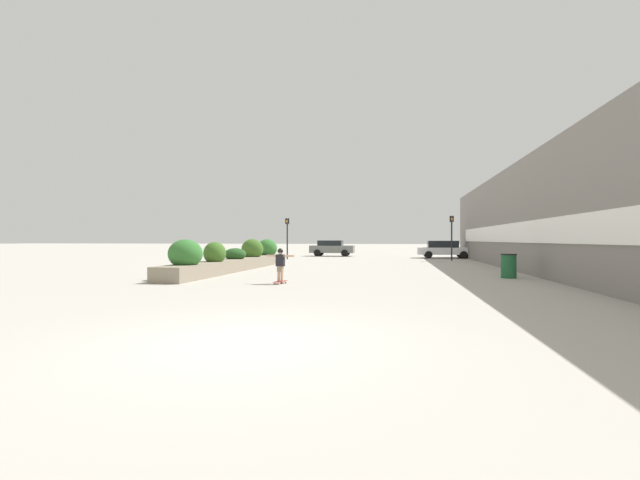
{
  "coord_description": "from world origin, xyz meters",
  "views": [
    {
      "loc": [
        2.29,
        -6.19,
        1.57
      ],
      "look_at": [
        -1.19,
        13.23,
        1.55
      ],
      "focal_mm": 24.0,
      "sensor_mm": 36.0,
      "label": 1
    }
  ],
  "objects_px": {
    "skateboard": "(280,282)",
    "car_leftmost": "(444,249)",
    "trash_bin": "(509,266)",
    "traffic_light_right": "(452,230)",
    "car_center_left": "(332,248)",
    "skateboarder": "(280,261)",
    "traffic_light_left": "(287,231)",
    "car_center_right": "(565,250)"
  },
  "relations": [
    {
      "from": "car_center_left",
      "to": "traffic_light_right",
      "type": "distance_m",
      "value": 12.49
    },
    {
      "from": "skateboarder",
      "to": "car_center_right",
      "type": "bearing_deg",
      "value": 65.67
    },
    {
      "from": "trash_bin",
      "to": "car_leftmost",
      "type": "relative_size",
      "value": 0.22
    },
    {
      "from": "skateboard",
      "to": "trash_bin",
      "type": "distance_m",
      "value": 9.38
    },
    {
      "from": "skateboard",
      "to": "car_leftmost",
      "type": "bearing_deg",
      "value": 83.89
    },
    {
      "from": "trash_bin",
      "to": "car_leftmost",
      "type": "bearing_deg",
      "value": 91.59
    },
    {
      "from": "car_center_right",
      "to": "car_leftmost",
      "type": "bearing_deg",
      "value": 88.84
    },
    {
      "from": "skateboard",
      "to": "traffic_light_left",
      "type": "bearing_deg",
      "value": 117.13
    },
    {
      "from": "skateboarder",
      "to": "traffic_light_left",
      "type": "xyz_separation_m",
      "value": [
        -4.55,
        18.47,
        1.45
      ]
    },
    {
      "from": "traffic_light_left",
      "to": "traffic_light_right",
      "type": "bearing_deg",
      "value": -0.95
    },
    {
      "from": "trash_bin",
      "to": "traffic_light_left",
      "type": "distance_m",
      "value": 19.75
    },
    {
      "from": "trash_bin",
      "to": "traffic_light_right",
      "type": "bearing_deg",
      "value": 91.84
    },
    {
      "from": "trash_bin",
      "to": "car_center_left",
      "type": "distance_m",
      "value": 24.1
    },
    {
      "from": "car_center_left",
      "to": "car_center_right",
      "type": "height_order",
      "value": "car_center_left"
    },
    {
      "from": "skateboard",
      "to": "traffic_light_right",
      "type": "distance_m",
      "value": 20.09
    },
    {
      "from": "traffic_light_left",
      "to": "car_center_left",
      "type": "bearing_deg",
      "value": 69.96
    },
    {
      "from": "car_leftmost",
      "to": "car_center_right",
      "type": "height_order",
      "value": "car_leftmost"
    },
    {
      "from": "car_center_right",
      "to": "traffic_light_right",
      "type": "height_order",
      "value": "traffic_light_right"
    },
    {
      "from": "car_center_right",
      "to": "traffic_light_right",
      "type": "bearing_deg",
      "value": 115.02
    },
    {
      "from": "traffic_light_left",
      "to": "car_center_right",
      "type": "bearing_deg",
      "value": 10.68
    },
    {
      "from": "trash_bin",
      "to": "traffic_light_right",
      "type": "height_order",
      "value": "traffic_light_right"
    },
    {
      "from": "traffic_light_right",
      "to": "car_center_left",
      "type": "bearing_deg",
      "value": 144.47
    },
    {
      "from": "skateboard",
      "to": "car_center_left",
      "type": "relative_size",
      "value": 0.18
    },
    {
      "from": "skateboard",
      "to": "car_leftmost",
      "type": "xyz_separation_m",
      "value": [
        8.03,
        22.8,
        0.7
      ]
    },
    {
      "from": "traffic_light_right",
      "to": "traffic_light_left",
      "type": "bearing_deg",
      "value": 179.05
    },
    {
      "from": "traffic_light_left",
      "to": "trash_bin",
      "type": "bearing_deg",
      "value": -48.21
    },
    {
      "from": "skateboard",
      "to": "skateboarder",
      "type": "relative_size",
      "value": 0.64
    },
    {
      "from": "traffic_light_left",
      "to": "car_leftmost",
      "type": "bearing_deg",
      "value": 19.02
    },
    {
      "from": "car_center_right",
      "to": "traffic_light_left",
      "type": "height_order",
      "value": "traffic_light_left"
    },
    {
      "from": "car_center_left",
      "to": "traffic_light_right",
      "type": "height_order",
      "value": "traffic_light_right"
    },
    {
      "from": "skateboarder",
      "to": "car_center_right",
      "type": "distance_m",
      "value": 28.55
    },
    {
      "from": "skateboard",
      "to": "skateboarder",
      "type": "height_order",
      "value": "skateboarder"
    },
    {
      "from": "trash_bin",
      "to": "traffic_light_left",
      "type": "xyz_separation_m",
      "value": [
        -13.11,
        14.67,
        1.75
      ]
    },
    {
      "from": "skateboarder",
      "to": "car_leftmost",
      "type": "xyz_separation_m",
      "value": [
        8.03,
        22.8,
        -0.03
      ]
    },
    {
      "from": "skateboard",
      "to": "car_center_right",
      "type": "bearing_deg",
      "value": 65.67
    },
    {
      "from": "skateboarder",
      "to": "traffic_light_left",
      "type": "distance_m",
      "value": 19.07
    },
    {
      "from": "car_leftmost",
      "to": "traffic_light_right",
      "type": "distance_m",
      "value": 4.79
    },
    {
      "from": "trash_bin",
      "to": "car_center_right",
      "type": "distance_m",
      "value": 20.8
    },
    {
      "from": "car_center_right",
      "to": "traffic_light_right",
      "type": "xyz_separation_m",
      "value": [
        -9.33,
        -4.36,
        1.54
      ]
    },
    {
      "from": "traffic_light_right",
      "to": "car_leftmost",
      "type": "bearing_deg",
      "value": 90.81
    },
    {
      "from": "skateboarder",
      "to": "trash_bin",
      "type": "relative_size",
      "value": 1.19
    },
    {
      "from": "car_center_left",
      "to": "traffic_light_right",
      "type": "bearing_deg",
      "value": 54.47
    }
  ]
}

